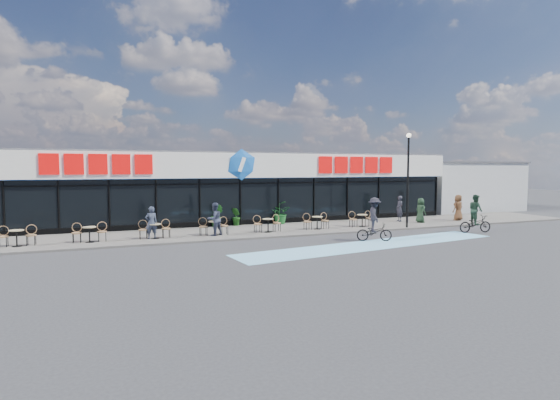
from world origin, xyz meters
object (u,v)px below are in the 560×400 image
Objects in this scene: cyclist_a at (374,222)px; potted_plant_mid at (217,215)px; patron_left at (151,223)px; pedestrian_c at (458,208)px; potted_plant_right at (279,213)px; bistro_set_0 at (17,236)px; patron_right at (215,219)px; pedestrian_a at (400,209)px; cyclist_b at (475,218)px; pedestrian_b at (421,210)px; lamp_post at (408,172)px; potted_plant_left at (236,217)px.

potted_plant_mid is at bearing 130.28° from cyclist_a.
pedestrian_c is at bearing 173.72° from patron_left.
potted_plant_mid is 0.62× the size of cyclist_a.
bistro_set_0 is at bearing -167.58° from potted_plant_right.
patron_right reaches higher than bistro_set_0.
potted_plant_mid is 0.80× the size of pedestrian_a.
potted_plant_right is at bearing -0.39° from potted_plant_mid.
potted_plant_mid is at bearing 152.01° from cyclist_b.
pedestrian_b is 0.92× the size of pedestrian_c.
lamp_post reaches higher than cyclist_a.
pedestrian_a is 0.78× the size of cyclist_a.
pedestrian_a is (7.81, -1.72, 0.16)m from potted_plant_right.
lamp_post is 3.71m from pedestrian_b.
potted_plant_mid is 16.00m from pedestrian_c.
potted_plant_right is at bearing -165.93° from patron_left.
lamp_post is 11.56m from patron_right.
potted_plant_mid is 12.95m from pedestrian_b.
patron_right reaches higher than potted_plant_right.
pedestrian_c reaches higher than potted_plant_right.
bistro_set_0 is at bearing -8.79° from patron_left.
patron_left is 16.68m from pedestrian_b.
potted_plant_left reaches higher than bistro_set_0.
pedestrian_c reaches higher than bistro_set_0.
pedestrian_c is 4.97m from cyclist_b.
bistro_set_0 is 0.95× the size of patron_left.
lamp_post is 11.55m from potted_plant_mid.
cyclist_b is (0.37, -4.13, -0.06)m from pedestrian_b.
pedestrian_a is at bearing -9.68° from potted_plant_left.
pedestrian_c is at bearing -10.99° from potted_plant_left.
pedestrian_a is (1.42, 2.62, -2.41)m from lamp_post.
lamp_post is 3.28× the size of pedestrian_a.
patron_left is (5.79, -0.13, 0.35)m from bistro_set_0.
lamp_post reaches higher than potted_plant_mid.
cyclist_a reaches higher than bistro_set_0.
potted_plant_mid is at bearing 179.61° from potted_plant_right.
bistro_set_0 is at bearing 86.35° from pedestrian_b.
cyclist_b is at bearing 21.53° from pedestrian_a.
cyclist_b is (9.03, -6.89, 0.04)m from potted_plant_right.
pedestrian_b is at bearing -10.58° from pedestrian_c.
patron_right is (-2.11, -3.34, 0.30)m from potted_plant_left.
cyclist_b is (11.78, -6.97, 0.18)m from potted_plant_left.
potted_plant_left is at bearing 71.67° from pedestrian_b.
pedestrian_a is at bearing 35.07° from pedestrian_b.
potted_plant_right is 0.80× the size of pedestrian_c.
cyclist_b reaches higher than bistro_set_0.
pedestrian_a reaches higher than potted_plant_mid.
cyclist_a is (-6.47, -4.50, 0.05)m from pedestrian_b.
cyclist_b is (6.84, 0.37, -0.10)m from cyclist_a.
patron_right is at bearing -1.39° from bistro_set_0.
bistro_set_0 is at bearing 170.42° from cyclist_b.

